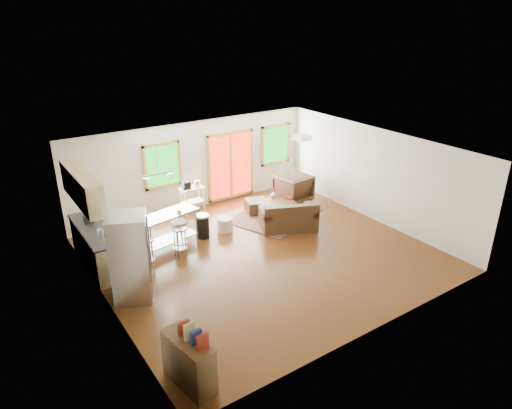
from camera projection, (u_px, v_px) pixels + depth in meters
floor at (263, 254)px, 11.09m from camera, size 7.50×7.00×0.02m
ceiling at (264, 150)px, 10.07m from camera, size 7.50×7.00×0.02m
back_wall at (194, 166)px, 13.26m from camera, size 7.50×0.02×2.60m
left_wall at (101, 248)px, 8.64m from camera, size 0.02×7.00×2.60m
right_wall at (375, 175)px, 12.51m from camera, size 0.02×7.00×2.60m
front_wall at (379, 270)px, 7.90m from camera, size 7.50×0.02×2.60m
window_left at (162, 166)px, 12.62m from camera, size 1.10×0.05×1.30m
french_doors at (231, 165)px, 13.91m from camera, size 1.60×0.05×2.10m
window_right at (276, 144)px, 14.63m from camera, size 1.10×0.05×1.30m
rug at (275, 215)px, 13.15m from camera, size 2.92×2.60×0.02m
loveseat at (289, 218)px, 12.26m from camera, size 1.69×1.35×0.79m
coffee_table at (278, 204)px, 13.09m from camera, size 1.06×0.74×0.39m
armchair at (293, 187)px, 13.91m from camera, size 1.06×1.01×0.98m
ottoman at (256, 206)px, 13.29m from camera, size 0.73×0.73×0.39m
pouf at (225, 224)px, 12.18m from camera, size 0.52×0.52×0.38m
vase at (274, 193)px, 13.41m from camera, size 0.18×0.18×0.28m
book at (287, 195)px, 13.24m from camera, size 0.19×0.07×0.26m
cabinets at (92, 229)px, 10.23m from camera, size 0.64×2.24×2.30m
refrigerator at (131, 258)px, 9.05m from camera, size 0.96×0.95×1.85m
island at (169, 224)px, 11.12m from camera, size 1.57×0.88×0.94m
cup at (179, 213)px, 10.87m from camera, size 0.15×0.13×0.13m
bar_stool_a at (146, 247)px, 10.24m from camera, size 0.37×0.37×0.75m
bar_stool_b at (180, 235)px, 10.77m from camera, size 0.37×0.37×0.75m
bar_stool_c at (179, 229)px, 10.99m from camera, size 0.42×0.42×0.80m
trash_can at (203, 226)px, 11.78m from camera, size 0.44×0.44×0.64m
kitchen_cart at (191, 191)px, 13.02m from camera, size 0.67×0.44×1.02m
bookshelf at (189, 361)px, 7.05m from camera, size 0.52×1.01×1.14m
ceiling_flush at (302, 138)px, 11.38m from camera, size 0.35×0.35×0.12m
pendant_light at (159, 178)px, 10.51m from camera, size 0.80×0.18×0.79m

